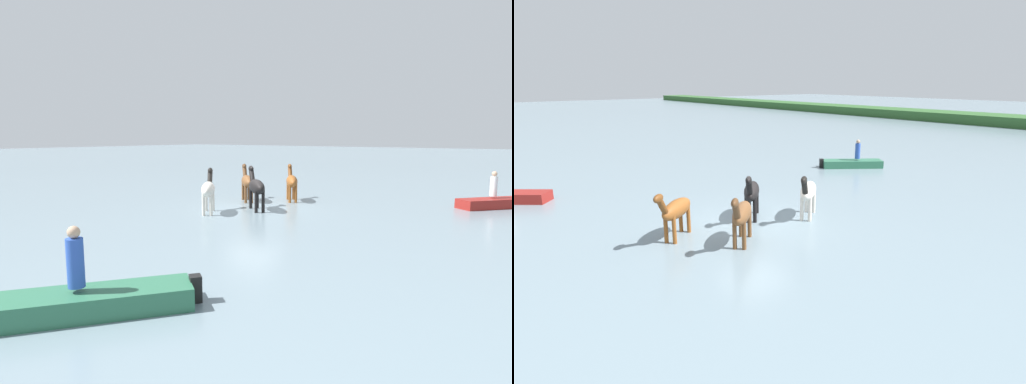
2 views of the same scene
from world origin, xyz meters
The scene contains 7 objects.
ground_plane centered at (0.00, 0.00, 0.00)m, with size 217.49×217.49×0.00m, color gray.
horse_chestnut_trailing centered at (-0.27, -3.11, 1.04)m, with size 1.77×2.16×1.89m.
horse_dun_straggler centered at (-0.40, 0.24, 1.09)m, with size 2.18×1.98×1.98m.
horse_pinto_flank centered at (1.57, -1.63, 1.05)m, with size 2.00×2.00×1.91m.
horse_rear_stallion centered at (0.89, 2.07, 1.07)m, with size 1.84×2.21×1.94m.
boat_motor_center centered at (-4.58, 11.18, 0.16)m, with size 3.03×3.60×0.71m.
person_boatman_standing centered at (-4.36, 11.44, 1.11)m, with size 0.32×0.32×1.19m.
Camera 2 is at (12.53, -9.27, 5.36)m, focal length 29.59 mm.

